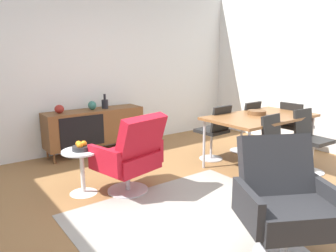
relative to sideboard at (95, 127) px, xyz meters
name	(u,v)px	position (x,y,z in m)	size (l,w,h in m)	color
ground_plane	(179,204)	(-0.06, -2.30, -0.44)	(8.32, 8.32, 0.00)	olive
wall_back	(81,67)	(-0.06, 0.30, 0.96)	(6.80, 0.12, 2.80)	silver
sideboard	(95,127)	(0.00, 0.00, 0.00)	(1.60, 0.45, 0.72)	brown
vase_cobalt	(59,109)	(-0.55, 0.00, 0.35)	(0.14, 0.14, 0.13)	maroon
vase_sculptural_dark	(92,105)	(-0.03, 0.00, 0.35)	(0.13, 0.13, 0.14)	#337266
vase_ceramic_small	(105,104)	(0.20, 0.00, 0.36)	(0.11, 0.11, 0.24)	black
dining_table	(261,119)	(1.64, -2.01, 0.26)	(1.60, 0.90, 0.74)	brown
wooden_bowl_on_table	(257,113)	(1.66, -1.93, 0.33)	(0.26, 0.26, 0.06)	brown
dining_chair_back_right	(245,124)	(1.99, -1.46, 0.03)	(0.41, 0.44, 0.86)	black
dining_chair_far_end	(294,126)	(2.53, -2.02, 0.03)	(0.43, 0.41, 0.86)	black
dining_chair_back_left	(215,130)	(1.30, -1.46, 0.03)	(0.42, 0.45, 0.86)	black
dining_chair_front_left	(279,147)	(1.29, -2.57, 0.03)	(0.43, 0.45, 0.86)	black
dining_chair_front_right	(310,138)	(2.00, -2.57, 0.03)	(0.42, 0.44, 0.86)	black
lounge_chair_red	(131,154)	(-0.32, -1.73, 0.03)	(0.81, 0.77, 0.95)	red
armchair_black_shell	(284,199)	(0.06, -3.46, 0.03)	(0.88, 0.87, 0.95)	#262628
side_table_round	(82,167)	(-0.79, -1.41, -0.12)	(0.44, 0.44, 0.52)	white
fruit_bowl	(81,147)	(-0.79, -1.40, 0.12)	(0.20, 0.20, 0.11)	#262628
area_rug	(190,217)	(-0.16, -2.59, -0.44)	(2.20, 1.70, 0.01)	gray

